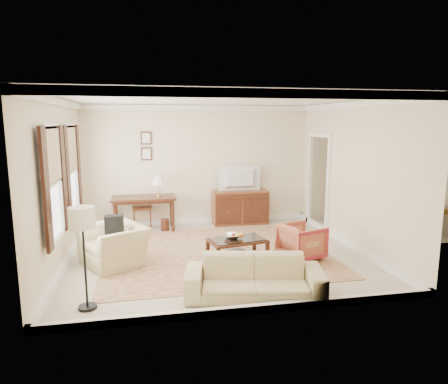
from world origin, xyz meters
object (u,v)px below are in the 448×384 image
object	(u,v)px
writing_desk	(144,201)
coffee_table	(237,244)
sofa	(254,271)
sideboard	(240,207)
tv	(240,170)
club_armchair	(114,239)
striped_armchair	(302,240)

from	to	relation	value
writing_desk	coffee_table	xyz separation A→B (m)	(1.65, -2.49, -0.36)
writing_desk	sofa	distance (m)	4.28
sideboard	tv	world-z (taller)	tv
tv	club_armchair	bearing A→B (deg)	40.11
writing_desk	sideboard	bearing A→B (deg)	4.22
tv	striped_armchair	xyz separation A→B (m)	(0.51, -2.74, -0.98)
sideboard	striped_armchair	xyz separation A→B (m)	(0.51, -2.76, -0.06)
sofa	tv	bearing A→B (deg)	90.52
tv	sofa	size ratio (longest dim) A/B	0.51
club_armchair	writing_desk	bearing A→B (deg)	137.80
striped_armchair	coffee_table	bearing A→B (deg)	68.40
coffee_table	striped_armchair	distance (m)	1.20
tv	club_armchair	xyz separation A→B (m)	(-2.84, -2.40, -0.86)
sideboard	striped_armchair	size ratio (longest dim) A/B	1.90
tv	striped_armchair	bearing A→B (deg)	100.53
club_armchair	striped_armchair	bearing A→B (deg)	54.84
writing_desk	club_armchair	bearing A→B (deg)	-102.86
sideboard	coffee_table	bearing A→B (deg)	-104.37
coffee_table	striped_armchair	bearing A→B (deg)	-4.45
writing_desk	coffee_table	bearing A→B (deg)	-56.52
striped_armchair	club_armchair	world-z (taller)	club_armchair
writing_desk	sideboard	size ratio (longest dim) A/B	1.07
writing_desk	club_armchair	world-z (taller)	club_armchair
tv	coffee_table	distance (m)	2.91
tv	writing_desk	bearing A→B (deg)	3.73
club_armchair	sofa	distance (m)	2.70
coffee_table	striped_armchair	size ratio (longest dim) A/B	1.54
club_armchair	tv	bearing A→B (deg)	100.77
tv	sofa	world-z (taller)	tv
tv	sofa	distance (m)	4.31
striped_armchair	sofa	bearing A→B (deg)	120.21
writing_desk	tv	size ratio (longest dim) A/B	1.45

